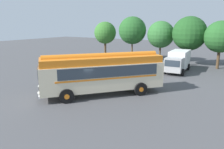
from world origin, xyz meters
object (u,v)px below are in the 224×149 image
Objects in this scene: box_van at (178,61)px; car_near_left at (117,60)px; vintage_bus at (102,72)px; traffic_cone at (46,87)px; car_mid_left at (132,62)px; car_mid_right at (153,64)px.

car_near_left is at bearing -172.56° from box_van.
vintage_bus is at bearing -102.85° from box_van.
traffic_cone is (-4.89, -1.73, -1.62)m from vintage_bus.
traffic_cone is at bearing -118.73° from box_van.
car_mid_left and car_mid_right have the same top height.
car_mid_right is at bearing -160.50° from box_van.
vintage_bus is at bearing -64.94° from car_near_left.
vintage_bus is 2.12× the size of car_near_left.
vintage_bus is at bearing 19.44° from traffic_cone.
vintage_bus reaches higher than car_mid_left.
traffic_cone is (0.38, -13.00, -0.57)m from car_near_left.
car_mid_left is 8.01× the size of traffic_cone.
car_mid_right is (2.95, 0.03, 0.00)m from car_mid_left.
car_mid_left is 2.95m from car_mid_right.
box_van is at bearing 61.27° from traffic_cone.
vintage_bus is 12.66m from box_van.
car_mid_right is 0.72× the size of box_van.
car_near_left is at bearing -179.37° from car_mid_right.
car_near_left is at bearing 115.06° from vintage_bus.
car_mid_left is 0.75× the size of box_van.
vintage_bus reaches higher than box_van.
car_mid_right is (-0.01, 11.33, -1.05)m from vintage_bus.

